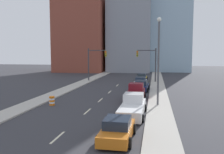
{
  "coord_description": "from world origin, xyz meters",
  "views": [
    {
      "loc": [
        6.24,
        -7.2,
        5.58
      ],
      "look_at": [
        0.45,
        26.42,
        2.2
      ],
      "focal_mm": 40.0,
      "sensor_mm": 36.0,
      "label": 1
    }
  ],
  "objects_px": {
    "traffic_signal_left": "(93,60)",
    "traffic_barrel": "(52,101)",
    "pickup_truck_white": "(133,107)",
    "traffic_signal_right": "(150,61)",
    "sedan_silver": "(141,81)",
    "sedan_orange": "(117,130)",
    "sedan_yellow": "(142,78)",
    "sedan_navy": "(141,86)",
    "street_lamp": "(159,56)",
    "pickup_truck_maroon": "(136,93)"
  },
  "relations": [
    {
      "from": "traffic_signal_left",
      "to": "traffic_barrel",
      "type": "relative_size",
      "value": 6.68
    },
    {
      "from": "traffic_barrel",
      "to": "pickup_truck_white",
      "type": "distance_m",
      "value": 9.22
    },
    {
      "from": "traffic_signal_right",
      "to": "sedan_silver",
      "type": "bearing_deg",
      "value": -108.41
    },
    {
      "from": "pickup_truck_white",
      "to": "sedan_silver",
      "type": "xyz_separation_m",
      "value": [
        -0.47,
        20.63,
        -0.12
      ]
    },
    {
      "from": "sedan_orange",
      "to": "sedan_silver",
      "type": "xyz_separation_m",
      "value": [
        -0.06,
        27.09,
        -0.02
      ]
    },
    {
      "from": "sedan_orange",
      "to": "sedan_yellow",
      "type": "distance_m",
      "value": 33.49
    },
    {
      "from": "traffic_barrel",
      "to": "sedan_navy",
      "type": "distance_m",
      "value": 14.61
    },
    {
      "from": "traffic_signal_right",
      "to": "sedan_orange",
      "type": "distance_m",
      "value": 31.8
    },
    {
      "from": "traffic_signal_left",
      "to": "sedan_orange",
      "type": "xyz_separation_m",
      "value": [
        9.42,
        -31.58,
        -3.4
      ]
    },
    {
      "from": "street_lamp",
      "to": "sedan_yellow",
      "type": "distance_m",
      "value": 23.45
    },
    {
      "from": "traffic_barrel",
      "to": "sedan_yellow",
      "type": "bearing_deg",
      "value": 71.33
    },
    {
      "from": "pickup_truck_maroon",
      "to": "sedan_yellow",
      "type": "distance_m",
      "value": 19.6
    },
    {
      "from": "pickup_truck_maroon",
      "to": "sedan_silver",
      "type": "height_order",
      "value": "pickup_truck_maroon"
    },
    {
      "from": "pickup_truck_white",
      "to": "sedan_silver",
      "type": "relative_size",
      "value": 1.31
    },
    {
      "from": "traffic_barrel",
      "to": "sedan_silver",
      "type": "relative_size",
      "value": 0.2
    },
    {
      "from": "pickup_truck_white",
      "to": "sedan_silver",
      "type": "distance_m",
      "value": 20.63
    },
    {
      "from": "traffic_signal_right",
      "to": "pickup_truck_maroon",
      "type": "distance_m",
      "value": 18.04
    },
    {
      "from": "pickup_truck_white",
      "to": "pickup_truck_maroon",
      "type": "bearing_deg",
      "value": 93.22
    },
    {
      "from": "pickup_truck_white",
      "to": "pickup_truck_maroon",
      "type": "height_order",
      "value": "pickup_truck_maroon"
    },
    {
      "from": "traffic_signal_left",
      "to": "pickup_truck_white",
      "type": "relative_size",
      "value": 1.0
    },
    {
      "from": "street_lamp",
      "to": "sedan_silver",
      "type": "height_order",
      "value": "street_lamp"
    },
    {
      "from": "traffic_barrel",
      "to": "sedan_navy",
      "type": "height_order",
      "value": "sedan_navy"
    },
    {
      "from": "street_lamp",
      "to": "sedan_silver",
      "type": "relative_size",
      "value": 1.88
    },
    {
      "from": "sedan_orange",
      "to": "pickup_truck_maroon",
      "type": "relative_size",
      "value": 0.7
    },
    {
      "from": "sedan_navy",
      "to": "sedan_yellow",
      "type": "distance_m",
      "value": 12.64
    },
    {
      "from": "traffic_barrel",
      "to": "sedan_yellow",
      "type": "height_order",
      "value": "sedan_yellow"
    },
    {
      "from": "pickup_truck_maroon",
      "to": "traffic_barrel",
      "type": "bearing_deg",
      "value": -150.2
    },
    {
      "from": "traffic_signal_right",
      "to": "pickup_truck_white",
      "type": "bearing_deg",
      "value": -92.34
    },
    {
      "from": "street_lamp",
      "to": "sedan_silver",
      "type": "xyz_separation_m",
      "value": [
        -2.71,
        16.42,
        -4.59
      ]
    },
    {
      "from": "pickup_truck_maroon",
      "to": "sedan_yellow",
      "type": "relative_size",
      "value": 1.39
    },
    {
      "from": "sedan_orange",
      "to": "pickup_truck_maroon",
      "type": "xyz_separation_m",
      "value": [
        0.1,
        13.89,
        0.1
      ]
    },
    {
      "from": "traffic_signal_left",
      "to": "traffic_signal_right",
      "type": "xyz_separation_m",
      "value": [
        10.85,
        0.0,
        0.0
      ]
    },
    {
      "from": "pickup_truck_maroon",
      "to": "traffic_signal_left",
      "type": "bearing_deg",
      "value": 119.17
    },
    {
      "from": "street_lamp",
      "to": "sedan_orange",
      "type": "distance_m",
      "value": 11.9
    },
    {
      "from": "traffic_signal_left",
      "to": "street_lamp",
      "type": "distance_m",
      "value": 24.17
    },
    {
      "from": "pickup_truck_maroon",
      "to": "street_lamp",
      "type": "bearing_deg",
      "value": -50.83
    },
    {
      "from": "traffic_barrel",
      "to": "pickup_truck_white",
      "type": "relative_size",
      "value": 0.15
    },
    {
      "from": "sedan_yellow",
      "to": "traffic_signal_right",
      "type": "bearing_deg",
      "value": -48.03
    },
    {
      "from": "traffic_signal_left",
      "to": "traffic_barrel",
      "type": "height_order",
      "value": "traffic_signal_left"
    },
    {
      "from": "street_lamp",
      "to": "pickup_truck_white",
      "type": "relative_size",
      "value": 1.43
    },
    {
      "from": "traffic_signal_right",
      "to": "pickup_truck_white",
      "type": "height_order",
      "value": "traffic_signal_right"
    },
    {
      "from": "traffic_barrel",
      "to": "pickup_truck_white",
      "type": "xyz_separation_m",
      "value": [
        8.8,
        -2.74,
        0.28
      ]
    },
    {
      "from": "sedan_orange",
      "to": "sedan_navy",
      "type": "relative_size",
      "value": 0.92
    },
    {
      "from": "sedan_yellow",
      "to": "traffic_signal_left",
      "type": "bearing_deg",
      "value": -166.63
    },
    {
      "from": "sedan_orange",
      "to": "pickup_truck_maroon",
      "type": "bearing_deg",
      "value": 90.39
    },
    {
      "from": "traffic_signal_left",
      "to": "traffic_barrel",
      "type": "xyz_separation_m",
      "value": [
        1.03,
        -22.38,
        -3.58
      ]
    },
    {
      "from": "pickup_truck_white",
      "to": "sedan_yellow",
      "type": "xyz_separation_m",
      "value": [
        -0.59,
        27.03,
        -0.09
      ]
    },
    {
      "from": "sedan_navy",
      "to": "pickup_truck_maroon",
      "type": "bearing_deg",
      "value": -89.87
    },
    {
      "from": "traffic_signal_left",
      "to": "sedan_navy",
      "type": "relative_size",
      "value": 1.3
    },
    {
      "from": "traffic_signal_right",
      "to": "sedan_navy",
      "type": "distance_m",
      "value": 11.29
    }
  ]
}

